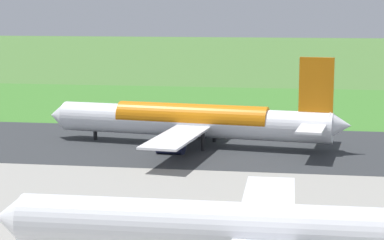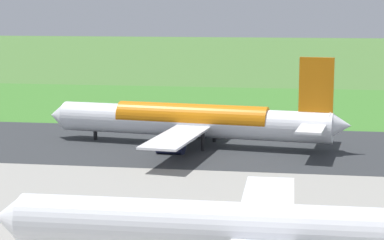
{
  "view_description": "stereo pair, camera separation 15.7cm",
  "coord_description": "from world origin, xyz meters",
  "views": [
    {
      "loc": [
        -8.83,
        116.51,
        24.27
      ],
      "look_at": [
        8.72,
        0.0,
        4.5
      ],
      "focal_mm": 64.66,
      "sensor_mm": 36.0,
      "label": 1
    },
    {
      "loc": [
        -8.98,
        116.48,
        24.27
      ],
      "look_at": [
        8.72,
        0.0,
        4.5
      ],
      "focal_mm": 64.66,
      "sensor_mm": 36.0,
      "label": 2
    }
  ],
  "objects": [
    {
      "name": "airliner_main",
      "position": [
        8.35,
        0.05,
        4.35
      ],
      "size": [
        54.1,
        44.41,
        15.88
      ],
      "color": "white",
      "rests_on": "ground"
    },
    {
      "name": "ground_plane",
      "position": [
        0.0,
        0.0,
        0.0
      ],
      "size": [
        800.0,
        800.0,
        0.0
      ],
      "primitive_type": "plane",
      "color": "#477233"
    },
    {
      "name": "grass_verge_foreground",
      "position": [
        0.0,
        -45.46,
        0.02
      ],
      "size": [
        600.0,
        80.0,
        0.04
      ],
      "primitive_type": "cube",
      "color": "#3C782B",
      "rests_on": "ground"
    },
    {
      "name": "no_stopping_sign",
      "position": [
        -17.31,
        -47.53,
        1.52
      ],
      "size": [
        0.6,
        0.1,
        2.55
      ],
      "color": "slate",
      "rests_on": "ground"
    },
    {
      "name": "airliner_parked_mid",
      "position": [
        -5.7,
        55.4,
        4.01
      ],
      "size": [
        50.12,
        40.89,
        14.67
      ],
      "color": "white",
      "rests_on": "ground"
    },
    {
      "name": "traffic_cone_orange",
      "position": [
        -11.81,
        -46.03,
        0.28
      ],
      "size": [
        0.4,
        0.4,
        0.55
      ],
      "primitive_type": "cone",
      "color": "orange",
      "rests_on": "ground"
    },
    {
      "name": "runway_asphalt",
      "position": [
        0.0,
        0.0,
        0.03
      ],
      "size": [
        600.0,
        36.03,
        0.06
      ],
      "primitive_type": "cube",
      "color": "#2D3033",
      "rests_on": "ground"
    }
  ]
}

